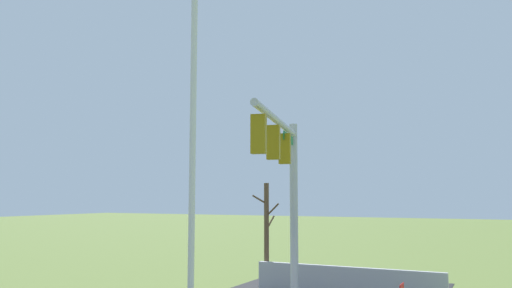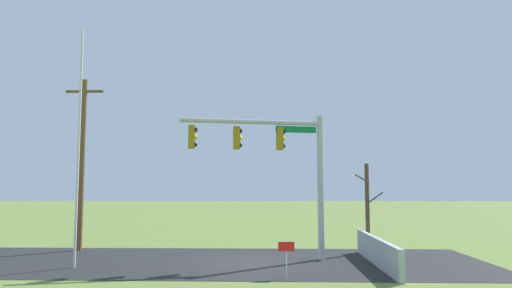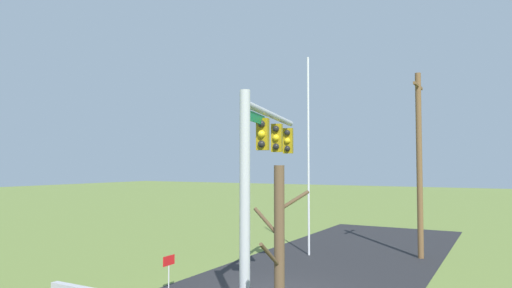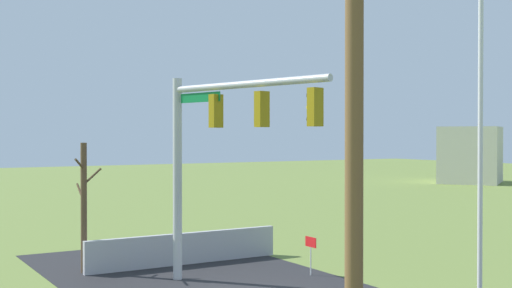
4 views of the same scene
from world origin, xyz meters
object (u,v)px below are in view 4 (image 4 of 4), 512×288
object	(u,v)px
flagpole	(480,123)
open_sign	(311,247)
bare_tree	(84,206)
distant_building	(471,155)
utility_pole	(354,138)
signal_mast	(217,137)

from	to	relation	value
flagpole	open_sign	distance (m)	9.08
bare_tree	distant_building	distance (m)	48.54
bare_tree	utility_pole	bearing A→B (deg)	178.70
bare_tree	open_sign	bearing A→B (deg)	-123.88
utility_pole	distant_building	size ratio (longest dim) A/B	1.27
utility_pole	open_sign	xyz separation A→B (m)	(9.88, -6.38, -3.50)
flagpole	open_sign	xyz separation A→B (m)	(8.08, -1.67, -3.79)
flagpole	bare_tree	bearing A→B (deg)	19.90
utility_pole	bare_tree	world-z (taller)	utility_pole
utility_pole	bare_tree	xyz separation A→B (m)	(13.95, -0.32, -2.24)
flagpole	bare_tree	distance (m)	13.17
flagpole	signal_mast	bearing A→B (deg)	12.73
flagpole	bare_tree	size ratio (longest dim) A/B	2.23
signal_mast	bare_tree	distance (m)	5.46
utility_pole	open_sign	size ratio (longest dim) A/B	6.95
bare_tree	distant_building	bearing A→B (deg)	-63.18
bare_tree	distant_building	size ratio (longest dim) A/B	0.63
utility_pole	open_sign	distance (m)	12.27
utility_pole	bare_tree	bearing A→B (deg)	-1.30
signal_mast	flagpole	xyz separation A→B (m)	(-7.91, -1.79, 0.30)
signal_mast	bare_tree	size ratio (longest dim) A/B	1.47
flagpole	bare_tree	xyz separation A→B (m)	(12.15, 4.40, -2.53)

